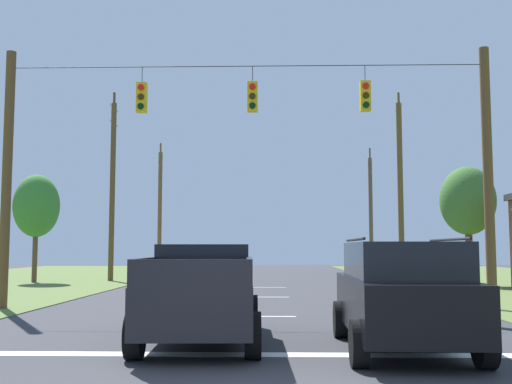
# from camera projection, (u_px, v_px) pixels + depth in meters

# --- Properties ---
(stop_bar_stripe) EXTENTS (12.43, 0.45, 0.01)m
(stop_bar_stripe) POSITION_uv_depth(u_px,v_px,m) (238.00, 354.00, 10.76)
(stop_bar_stripe) COLOR white
(stop_bar_stripe) RESTS_ON ground
(lane_dash_0) EXTENTS (2.50, 0.15, 0.01)m
(lane_dash_0) POSITION_uv_depth(u_px,v_px,m) (250.00, 316.00, 16.73)
(lane_dash_0) COLOR white
(lane_dash_0) RESTS_ON ground
(lane_dash_1) EXTENTS (2.50, 0.15, 0.01)m
(lane_dash_1) POSITION_uv_depth(u_px,v_px,m) (256.00, 297.00, 23.27)
(lane_dash_1) COLOR white
(lane_dash_1) RESTS_ON ground
(lane_dash_2) EXTENTS (2.50, 0.15, 0.01)m
(lane_dash_2) POSITION_uv_depth(u_px,v_px,m) (259.00, 287.00, 28.93)
(lane_dash_2) COLOR white
(lane_dash_2) RESTS_ON ground
(overhead_signal_span) EXTENTS (15.26, 0.31, 8.12)m
(overhead_signal_span) POSITION_uv_depth(u_px,v_px,m) (246.00, 166.00, 18.93)
(overhead_signal_span) COLOR brown
(overhead_signal_span) RESTS_ON ground
(pickup_truck) EXTENTS (2.45, 5.47, 1.95)m
(pickup_truck) POSITION_uv_depth(u_px,v_px,m) (203.00, 293.00, 12.28)
(pickup_truck) COLOR black
(pickup_truck) RESTS_ON ground
(suv_black) EXTENTS (2.30, 4.84, 2.05)m
(suv_black) POSITION_uv_depth(u_px,v_px,m) (401.00, 293.00, 11.18)
(suv_black) COLOR black
(suv_black) RESTS_ON ground
(distant_car_crossing_white) EXTENTS (2.34, 4.45, 1.52)m
(distant_car_crossing_white) POSITION_uv_depth(u_px,v_px,m) (183.00, 268.00, 32.13)
(distant_car_crossing_white) COLOR silver
(distant_car_crossing_white) RESTS_ON ground
(utility_pole_mid_right) EXTENTS (0.31, 1.70, 10.75)m
(utility_pole_mid_right) POSITION_uv_depth(u_px,v_px,m) (400.00, 189.00, 34.45)
(utility_pole_mid_right) COLOR brown
(utility_pole_mid_right) RESTS_ON ground
(utility_pole_far_right) EXTENTS (0.30, 1.98, 9.58)m
(utility_pole_far_right) POSITION_uv_depth(u_px,v_px,m) (371.00, 211.00, 46.81)
(utility_pole_far_right) COLOR brown
(utility_pole_far_right) RESTS_ON ground
(utility_pole_mid_left) EXTENTS (0.30, 1.73, 10.82)m
(utility_pole_mid_left) POSITION_uv_depth(u_px,v_px,m) (112.00, 187.00, 34.71)
(utility_pole_mid_left) COLOR brown
(utility_pole_mid_left) RESTS_ON ground
(utility_pole_far_left) EXTENTS (0.32, 1.88, 10.17)m
(utility_pole_far_left) POSITION_uv_depth(u_px,v_px,m) (160.00, 208.00, 48.02)
(utility_pole_far_left) COLOR brown
(utility_pole_far_left) RESTS_ON ground
(tree_roadside_right) EXTENTS (2.46, 2.46, 5.84)m
(tree_roadside_right) POSITION_uv_depth(u_px,v_px,m) (36.00, 206.00, 33.10)
(tree_roadside_right) COLOR brown
(tree_roadside_right) RESTS_ON ground
(tree_roadside_far_right) EXTENTS (2.74, 2.74, 5.94)m
(tree_roadside_far_right) POSITION_uv_depth(u_px,v_px,m) (468.00, 201.00, 30.46)
(tree_roadside_far_right) COLOR brown
(tree_roadside_far_right) RESTS_ON ground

